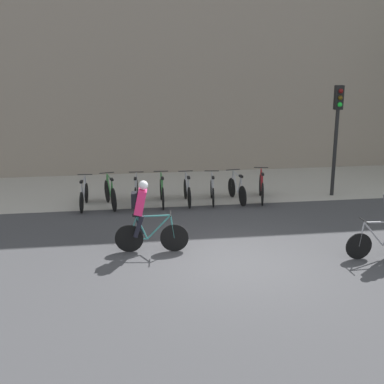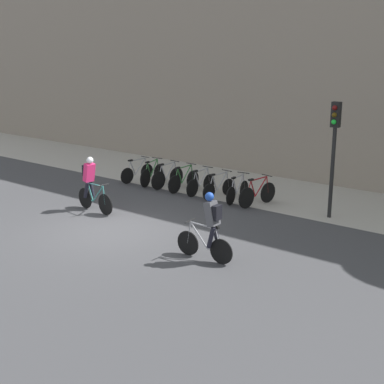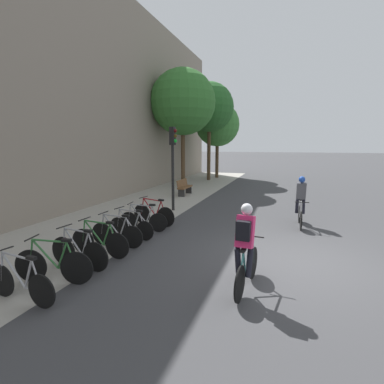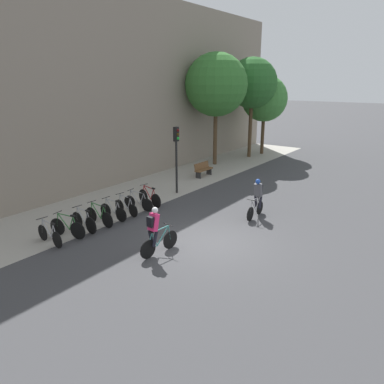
{
  "view_description": "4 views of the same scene",
  "coord_description": "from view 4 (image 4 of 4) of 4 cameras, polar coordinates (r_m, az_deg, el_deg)",
  "views": [
    {
      "loc": [
        -2.57,
        -11.15,
        4.94
      ],
      "look_at": [
        -0.67,
        2.33,
        1.08
      ],
      "focal_mm": 50.0,
      "sensor_mm": 36.0,
      "label": 1
    },
    {
      "loc": [
        10.9,
        -10.18,
        5.05
      ],
      "look_at": [
        1.65,
        1.6,
        1.09
      ],
      "focal_mm": 50.0,
      "sensor_mm": 36.0,
      "label": 2
    },
    {
      "loc": [
        -7.54,
        0.24,
        2.89
      ],
      "look_at": [
        1.73,
        3.32,
        1.31
      ],
      "focal_mm": 28.0,
      "sensor_mm": 36.0,
      "label": 3
    },
    {
      "loc": [
        -11.05,
        -7.08,
        5.95
      ],
      "look_at": [
        1.15,
        1.7,
        1.43
      ],
      "focal_mm": 35.0,
      "sensor_mm": 36.0,
      "label": 4
    }
  ],
  "objects": [
    {
      "name": "street_tree_2",
      "position": [
        31.65,
        10.99,
        13.79
      ],
      "size": [
        3.69,
        3.69,
        6.35
      ],
      "color": "#4C3823",
      "rests_on": "ground"
    },
    {
      "name": "parked_bike_0",
      "position": [
        15.07,
        -20.88,
        -6.07
      ],
      "size": [
        0.46,
        1.67,
        0.95
      ],
      "color": "black",
      "rests_on": "ground"
    },
    {
      "name": "cyclist_grey",
      "position": [
        16.95,
        9.93,
        -0.69
      ],
      "size": [
        1.65,
        0.46,
        1.76
      ],
      "color": "black",
      "rests_on": "ground"
    },
    {
      "name": "parked_bike_3",
      "position": [
        16.38,
        -13.97,
        -3.57
      ],
      "size": [
        0.46,
        1.73,
        0.97
      ],
      "color": "black",
      "rests_on": "ground"
    },
    {
      "name": "bench",
      "position": [
        23.96,
        1.72,
        3.49
      ],
      "size": [
        1.52,
        0.44,
        0.89
      ],
      "color": "brown",
      "rests_on": "ground"
    },
    {
      "name": "kerb_strip",
      "position": [
        18.67,
        -14.81,
        -2.41
      ],
      "size": [
        44.0,
        4.5,
        0.01
      ],
      "primitive_type": "cube",
      "color": "#A39E93",
      "rests_on": "ground"
    },
    {
      "name": "parked_bike_2",
      "position": [
        15.91,
        -16.15,
        -4.33
      ],
      "size": [
        0.46,
        1.66,
        0.98
      ],
      "color": "black",
      "rests_on": "ground"
    },
    {
      "name": "parked_bike_5",
      "position": [
        17.38,
        -9.99,
        -2.22
      ],
      "size": [
        0.46,
        1.61,
        0.93
      ],
      "color": "black",
      "rests_on": "ground"
    },
    {
      "name": "traffic_light_pole",
      "position": [
        19.95,
        -2.39,
        6.74
      ],
      "size": [
        0.26,
        0.3,
        3.59
      ],
      "color": "black",
      "rests_on": "ground"
    },
    {
      "name": "street_tree_0",
      "position": [
        26.99,
        3.7,
        15.98
      ],
      "size": [
        4.37,
        4.37,
        7.81
      ],
      "color": "#4C3823",
      "rests_on": "ground"
    },
    {
      "name": "parked_bike_6",
      "position": [
        17.91,
        -8.17,
        -1.53
      ],
      "size": [
        0.46,
        1.65,
        0.95
      ],
      "color": "black",
      "rests_on": "ground"
    },
    {
      "name": "parked_bike_1",
      "position": [
        15.47,
        -18.45,
        -5.13
      ],
      "size": [
        0.51,
        1.69,
        0.99
      ],
      "color": "black",
      "rests_on": "ground"
    },
    {
      "name": "street_tree_1",
      "position": [
        30.05,
        9.15,
        16.05
      ],
      "size": [
        3.83,
        3.83,
        7.63
      ],
      "color": "#4C3823",
      "rests_on": "ground"
    },
    {
      "name": "building_facade",
      "position": [
        19.76,
        -20.91,
        14.19
      ],
      "size": [
        44.0,
        0.6,
        10.87
      ],
      "primitive_type": "cube",
      "color": "gray",
      "rests_on": "ground"
    },
    {
      "name": "ground",
      "position": [
        14.41,
        2.85,
        -7.67
      ],
      "size": [
        200.0,
        200.0,
        0.0
      ],
      "primitive_type": "plane",
      "color": "#3D3D3F"
    },
    {
      "name": "parked_bike_7",
      "position": [
        18.45,
        -6.48,
        -0.82
      ],
      "size": [
        0.51,
        1.74,
        0.99
      ],
      "color": "black",
      "rests_on": "ground"
    },
    {
      "name": "cyclist_pink",
      "position": [
        13.1,
        -5.61,
        -5.8
      ],
      "size": [
        1.77,
        0.48,
        1.78
      ],
      "color": "black",
      "rests_on": "ground"
    },
    {
      "name": "parked_bike_4",
      "position": [
        16.87,
        -11.92,
        -2.87
      ],
      "size": [
        0.46,
        1.64,
        0.96
      ],
      "color": "black",
      "rests_on": "ground"
    }
  ]
}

